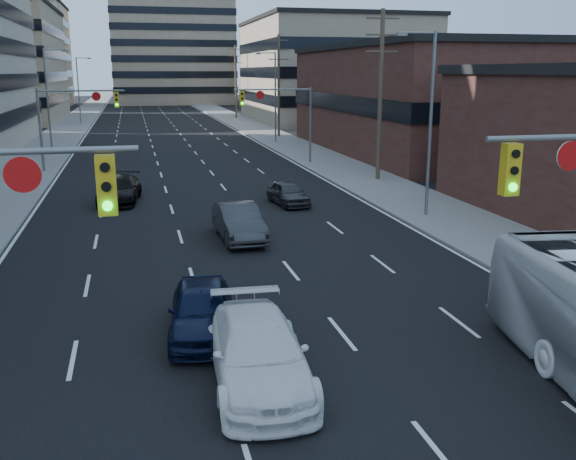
{
  "coord_description": "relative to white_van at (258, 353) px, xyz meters",
  "views": [
    {
      "loc": [
        -3.58,
        -3.92,
        7.16
      ],
      "look_at": [
        1.09,
        15.51,
        2.2
      ],
      "focal_mm": 40.0,
      "sensor_mm": 36.0,
      "label": 1
    }
  ],
  "objects": [
    {
      "name": "road_surface",
      "position": [
        1.02,
        120.32,
        -0.77
      ],
      "size": [
        18.0,
        300.0,
        0.02
      ],
      "primitive_type": "cube",
      "color": "black",
      "rests_on": "ground"
    },
    {
      "name": "sidewalk_left",
      "position": [
        -10.48,
        120.32,
        -0.7
      ],
      "size": [
        5.0,
        300.0,
        0.15
      ],
      "primitive_type": "cube",
      "color": "slate",
      "rests_on": "ground"
    },
    {
      "name": "sidewalk_right",
      "position": [
        12.52,
        120.32,
        -0.7
      ],
      "size": [
        5.0,
        300.0,
        0.15
      ],
      "primitive_type": "cube",
      "color": "slate",
      "rests_on": "ground"
    },
    {
      "name": "storefront_right_mid",
      "position": [
        25.02,
        40.32,
        3.72
      ],
      "size": [
        20.0,
        30.0,
        9.0
      ],
      "primitive_type": "cube",
      "color": "#472119",
      "rests_on": "ground"
    },
    {
      "name": "office_right_far",
      "position": [
        26.02,
        78.32,
        6.22
      ],
      "size": [
        22.0,
        28.0,
        14.0
      ],
      "primitive_type": "cube",
      "color": "gray",
      "rests_on": "ground"
    },
    {
      "name": "bg_block_left",
      "position": [
        -26.98,
        130.32,
        9.22
      ],
      "size": [
        24.0,
        24.0,
        20.0
      ],
      "primitive_type": "cube",
      "color": "#ADA089",
      "rests_on": "ground"
    },
    {
      "name": "bg_block_right",
      "position": [
        33.02,
        120.32,
        5.22
      ],
      "size": [
        22.0,
        22.0,
        12.0
      ],
      "primitive_type": "cube",
      "color": "gray",
      "rests_on": "ground"
    },
    {
      "name": "signal_far_left",
      "position": [
        -6.66,
        35.32,
        3.52
      ],
      "size": [
        6.09,
        0.33,
        6.0
      ],
      "color": "slate",
      "rests_on": "ground"
    },
    {
      "name": "signal_far_right",
      "position": [
        8.7,
        35.32,
        3.52
      ],
      "size": [
        6.09,
        0.33,
        6.0
      ],
      "color": "slate",
      "rests_on": "ground"
    },
    {
      "name": "utility_pole_block",
      "position": [
        13.22,
        26.32,
        5.0
      ],
      "size": [
        2.2,
        0.28,
        11.0
      ],
      "color": "#4C3D2D",
      "rests_on": "ground"
    },
    {
      "name": "utility_pole_midblock",
      "position": [
        13.22,
        56.32,
        5.0
      ],
      "size": [
        2.2,
        0.28,
        11.0
      ],
      "color": "#4C3D2D",
      "rests_on": "ground"
    },
    {
      "name": "utility_pole_distant",
      "position": [
        13.22,
        86.32,
        5.0
      ],
      "size": [
        2.2,
        0.28,
        11.0
      ],
      "color": "#4C3D2D",
      "rests_on": "ground"
    },
    {
      "name": "streetlight_left_mid",
      "position": [
        -9.32,
        45.32,
        4.28
      ],
      "size": [
        2.03,
        0.22,
        9.0
      ],
      "color": "slate",
      "rests_on": "ground"
    },
    {
      "name": "streetlight_left_far",
      "position": [
        -9.32,
        80.32,
        4.28
      ],
      "size": [
        2.03,
        0.22,
        9.0
      ],
      "color": "slate",
      "rests_on": "ground"
    },
    {
      "name": "streetlight_right_near",
      "position": [
        11.36,
        15.32,
        4.28
      ],
      "size": [
        2.03,
        0.22,
        9.0
      ],
      "color": "slate",
      "rests_on": "ground"
    },
    {
      "name": "streetlight_right_far",
      "position": [
        11.36,
        50.32,
        4.28
      ],
      "size": [
        2.03,
        0.22,
        9.0
      ],
      "color": "slate",
      "rests_on": "ground"
    },
    {
      "name": "white_van",
      "position": [
        0.0,
        0.0,
        0.0
      ],
      "size": [
        2.45,
        5.46,
        1.55
      ],
      "primitive_type": "imported",
      "rotation": [
        0.0,
        0.0,
        -0.05
      ],
      "color": "white",
      "rests_on": "ground"
    },
    {
      "name": "sedan_blue",
      "position": [
        -0.98,
        3.15,
        -0.03
      ],
      "size": [
        2.25,
        4.58,
        1.5
      ],
      "primitive_type": "imported",
      "rotation": [
        0.0,
        0.0,
        -0.11
      ],
      "color": "black",
      "rests_on": "ground"
    },
    {
      "name": "sedan_grey_center",
      "position": [
        1.7,
        13.27,
        0.0
      ],
      "size": [
        1.83,
        4.78,
        1.56
      ],
      "primitive_type": "imported",
      "rotation": [
        0.0,
        0.0,
        0.04
      ],
      "color": "#333335",
      "rests_on": "ground"
    },
    {
      "name": "sedan_black_far",
      "position": [
        -3.45,
        22.88,
        -0.05
      ],
      "size": [
        2.65,
        5.23,
        1.46
      ],
      "primitive_type": "imported",
      "rotation": [
        0.0,
        0.0,
        -0.12
      ],
      "color": "black",
      "rests_on": "ground"
    },
    {
      "name": "sedan_grey_right",
      "position": [
        5.55,
        20.07,
        -0.13
      ],
      "size": [
        1.98,
        3.95,
        1.29
      ],
      "primitive_type": "imported",
      "rotation": [
        0.0,
        0.0,
        0.12
      ],
      "color": "#353537",
      "rests_on": "ground"
    }
  ]
}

